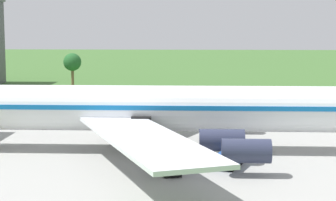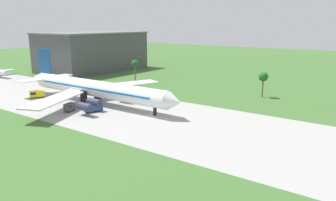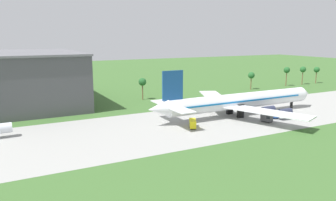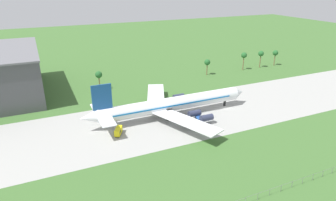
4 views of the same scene
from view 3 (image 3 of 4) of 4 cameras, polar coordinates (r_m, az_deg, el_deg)
ground_plane at (r=143.39m, az=21.14°, el=-1.38°), size 600.00×600.00×0.00m
taxiway_strip at (r=143.39m, az=21.14°, el=-1.38°), size 320.00×44.00×0.02m
jet_airliner at (r=124.92m, az=12.29°, el=-0.11°), size 74.34×59.97×18.20m
baggage_tug at (r=118.12m, az=16.86°, el=-2.96°), size 3.04×4.23×2.69m
fuel_truck at (r=125.49m, az=17.82°, el=-2.38°), size 3.83×6.22×1.90m
catering_van at (r=106.24m, az=4.32°, el=-4.05°), size 4.31×5.68×2.72m
terminal_building at (r=153.74m, az=-22.25°, el=3.65°), size 36.72×61.20×22.74m
palm_tree_row at (r=194.89m, az=16.78°, el=4.58°), size 121.83×3.60×11.41m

